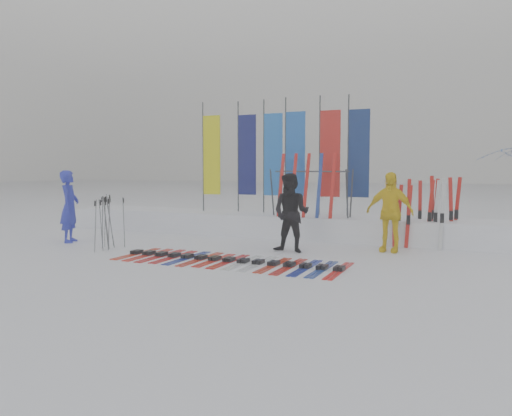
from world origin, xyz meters
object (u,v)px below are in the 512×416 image
at_px(person_yellow, 390,212).
at_px(ski_row, 230,260).
at_px(person_black, 291,213).
at_px(person_blue, 70,206).
at_px(ski_rack, 311,187).

xyz_separation_m(person_yellow, ski_row, (-2.71, -2.54, -0.85)).
bearing_deg(person_black, person_yellow, 28.71).
height_order(person_blue, person_black, person_blue).
distance_m(person_yellow, ski_rack, 2.52).
bearing_deg(ski_row, person_yellow, 43.17).
relative_size(person_black, person_yellow, 0.98).
xyz_separation_m(person_blue, person_black, (5.63, 0.79, -0.03)).
bearing_deg(person_black, person_blue, -169.13).
relative_size(person_blue, person_yellow, 1.02).
xyz_separation_m(person_black, ski_row, (-0.73, -1.58, -0.84)).
bearing_deg(person_blue, ski_row, -125.94).
height_order(person_yellow, ski_row, person_yellow).
xyz_separation_m(person_blue, person_yellow, (7.60, 1.75, -0.01)).
bearing_deg(person_black, ski_row, -111.90).
xyz_separation_m(person_black, ski_rack, (-0.20, 2.11, 0.51)).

